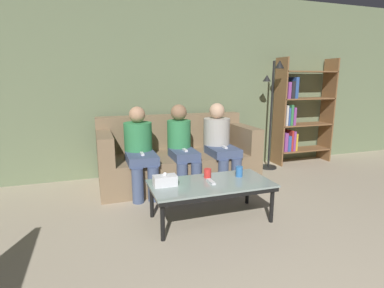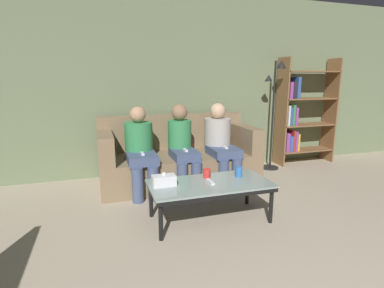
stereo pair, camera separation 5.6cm
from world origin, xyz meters
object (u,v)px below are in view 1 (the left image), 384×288
at_px(game_remote, 211,182).
at_px(seated_person_left_end, 140,147).
at_px(tissue_box, 165,180).
at_px(standing_lamp, 272,104).
at_px(coffee_table, 211,186).
at_px(seated_person_mid_right, 219,141).
at_px(cup_near_right, 239,171).
at_px(couch, 177,158).
at_px(bookshelf, 297,115).
at_px(seated_person_mid_left, 182,144).
at_px(cup_near_left, 208,173).

bearing_deg(game_remote, seated_person_left_end, 117.84).
bearing_deg(tissue_box, standing_lamp, 33.28).
height_order(coffee_table, seated_person_mid_right, seated_person_mid_right).
xyz_separation_m(cup_near_right, seated_person_mid_right, (0.18, 0.93, 0.13)).
bearing_deg(couch, bookshelf, 7.59).
height_order(seated_person_left_end, seated_person_mid_left, seated_person_mid_left).
xyz_separation_m(coffee_table, tissue_box, (-0.44, 0.06, 0.09)).
bearing_deg(standing_lamp, tissue_box, -146.72).
height_order(couch, cup_near_left, couch).
height_order(couch, standing_lamp, standing_lamp).
distance_m(couch, cup_near_left, 1.08).
bearing_deg(seated_person_mid_left, coffee_table, -90.08).
xyz_separation_m(coffee_table, cup_near_right, (0.35, 0.08, 0.09)).
height_order(game_remote, seated_person_left_end, seated_person_left_end).
bearing_deg(tissue_box, bookshelf, 29.46).
relative_size(coffee_table, standing_lamp, 0.72).
bearing_deg(coffee_table, cup_near_right, 13.52).
bearing_deg(cup_near_left, bookshelf, 32.85).
height_order(cup_near_right, standing_lamp, standing_lamp).
bearing_deg(couch, seated_person_mid_left, -90.00).
relative_size(bookshelf, seated_person_mid_left, 1.61).
relative_size(tissue_box, seated_person_left_end, 0.21).
relative_size(game_remote, seated_person_mid_left, 0.14).
distance_m(seated_person_left_end, seated_person_mid_right, 1.06).
bearing_deg(couch, seated_person_left_end, -156.87).
relative_size(cup_near_left, game_remote, 0.62).
bearing_deg(tissue_box, seated_person_left_end, 95.28).
bearing_deg(cup_near_right, standing_lamp, 46.87).
height_order(cup_near_right, game_remote, cup_near_right).
xyz_separation_m(couch, seated_person_left_end, (-0.53, -0.23, 0.24)).
bearing_deg(game_remote, standing_lamp, 41.41).
distance_m(coffee_table, cup_near_right, 0.37).
bearing_deg(bookshelf, standing_lamp, -166.17).
bearing_deg(game_remote, coffee_table, 0.00).
height_order(cup_near_right, seated_person_mid_right, seated_person_mid_right).
bearing_deg(cup_near_right, couch, 106.86).
height_order(cup_near_right, seated_person_left_end, seated_person_left_end).
xyz_separation_m(cup_near_right, tissue_box, (-0.79, -0.02, -0.00)).
distance_m(standing_lamp, seated_person_mid_left, 1.66).
bearing_deg(cup_near_right, tissue_box, -178.31).
distance_m(cup_near_left, bookshelf, 2.54).
height_order(coffee_table, cup_near_right, cup_near_right).
distance_m(seated_person_mid_left, seated_person_mid_right, 0.53).
relative_size(game_remote, standing_lamp, 0.09).
height_order(coffee_table, bookshelf, bookshelf).
bearing_deg(tissue_box, seated_person_mid_left, 64.72).
bearing_deg(seated_person_mid_right, tissue_box, -135.60).
relative_size(seated_person_left_end, seated_person_mid_right, 0.99).
distance_m(game_remote, seated_person_left_end, 1.15).
distance_m(cup_near_right, tissue_box, 0.79).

